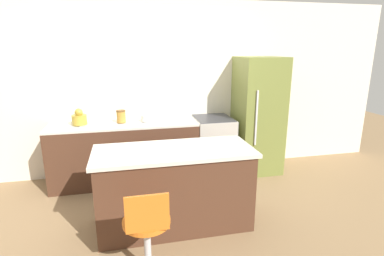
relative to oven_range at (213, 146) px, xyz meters
name	(u,v)px	position (x,y,z in m)	size (l,w,h in m)	color
ground_plane	(150,188)	(-1.01, -0.33, -0.44)	(14.00, 14.00, 0.00)	#8E704C
wall_back	(143,90)	(-1.01, 0.35, 0.86)	(8.00, 0.06, 2.60)	silver
back_counter	(126,152)	(-1.32, 0.00, 0.00)	(2.06, 0.63, 0.89)	#4C2D1E
kitchen_island	(174,187)	(-0.81, -1.27, 0.00)	(1.68, 0.71, 0.88)	#4C2D1E
oven_range	(213,146)	(0.00, 0.00, 0.00)	(0.57, 0.64, 0.89)	#B7B2A8
refrigerator	(258,116)	(0.71, -0.01, 0.45)	(0.66, 0.68, 1.78)	olive
stool_chair	(147,235)	(-1.16, -2.00, -0.05)	(0.40, 0.40, 0.84)	#B7B7BC
kettle	(79,118)	(-1.91, 0.01, 0.53)	(0.20, 0.20, 0.22)	#B29333
mixing_bowl	(149,118)	(-0.96, 0.01, 0.49)	(0.23, 0.23, 0.09)	white
canister_jar	(121,116)	(-1.35, 0.01, 0.53)	(0.13, 0.13, 0.17)	#B77F33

